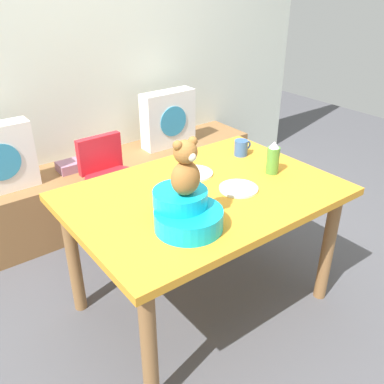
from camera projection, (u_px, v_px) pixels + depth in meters
The scene contains 13 objects.
ground_plane at pixel (202, 301), 2.49m from camera, with size 8.00×8.00×0.00m, color #4C4C51.
back_wall at pixel (71, 39), 2.93m from camera, with size 4.40×0.10×2.60m, color silver.
window_bench at pixel (104, 189), 3.25m from camera, with size 2.60×0.44×0.46m, color olive.
pillow_floral_right at pixel (168, 119), 3.34m from camera, with size 0.44×0.15×0.44m.
book_stack at pixel (72, 166), 3.00m from camera, with size 0.20×0.14×0.07m, color gray.
dining_table at pixel (204, 207), 2.19m from camera, with size 1.36×0.96×0.74m.
highchair at pixel (111, 181), 2.73m from camera, with size 0.34×0.45×0.79m.
infant_seat_teal at pixel (186, 212), 1.82m from camera, with size 0.30×0.33×0.16m.
teddy_bear at pixel (186, 169), 1.72m from camera, with size 0.13×0.12×0.25m.
ketchup_bottle at pixel (273, 158), 2.29m from camera, with size 0.07×0.07×0.18m.
coffee_mug at pixel (241, 148), 2.53m from camera, with size 0.12×0.08×0.09m.
dinner_plate_near at pixel (195, 173), 2.31m from camera, with size 0.20×0.20×0.01m, color white.
dinner_plate_far at pixel (239, 188), 2.15m from camera, with size 0.20×0.20×0.01m, color white.
Camera 1 is at (-1.19, -1.47, 1.75)m, focal length 39.39 mm.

